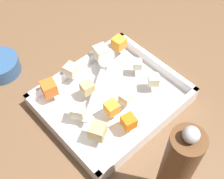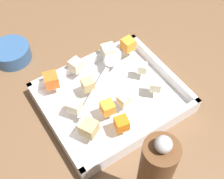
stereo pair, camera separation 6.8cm
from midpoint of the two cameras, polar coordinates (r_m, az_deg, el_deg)
name	(u,v)px [view 1 (the left image)]	position (r m, az deg, el deg)	size (l,w,h in m)	color
ground_plane	(110,98)	(0.73, -3.14, -1.78)	(4.00, 4.00, 0.00)	brown
baking_dish	(112,100)	(0.71, -2.73, -2.13)	(0.31, 0.26, 0.04)	silver
carrot_chunk_corner_nw	(49,88)	(0.69, -14.71, 0.08)	(0.03, 0.03, 0.03)	orange
carrot_chunk_heap_top	(112,108)	(0.64, -3.09, -3.75)	(0.03, 0.03, 0.03)	orange
carrot_chunk_near_right	(119,43)	(0.77, -1.22, 8.73)	(0.03, 0.03, 0.03)	orange
carrot_chunk_mid_right	(129,122)	(0.62, 0.10, -6.40)	(0.03, 0.03, 0.03)	orange
potato_chunk_corner_sw	(87,87)	(0.68, -7.64, 0.20)	(0.03, 0.03, 0.03)	tan
potato_chunk_front_center	(98,131)	(0.61, -5.98, -8.11)	(0.03, 0.03, 0.03)	tan
potato_chunk_near_left	(78,111)	(0.65, -9.55, -4.26)	(0.03, 0.03, 0.03)	beige
potato_chunk_rim_edge	(153,80)	(0.69, 5.20, 1.69)	(0.02, 0.02, 0.02)	beige
potato_chunk_near_spoon	(101,52)	(0.75, -4.73, 6.96)	(0.03, 0.03, 0.03)	beige
potato_chunk_heap_side	(138,65)	(0.72, 2.34, 4.57)	(0.02, 0.02, 0.02)	beige
parsnip_chunk_under_handle	(126,98)	(0.66, -0.31, -1.84)	(0.02, 0.02, 0.02)	beige
parsnip_chunk_back_center	(71,70)	(0.72, -10.52, 3.54)	(0.03, 0.03, 0.03)	beige
serving_spoon	(104,62)	(0.73, -4.09, 5.11)	(0.20, 0.14, 0.02)	silver
pepper_mill	(175,172)	(0.51, 8.17, -15.63)	(0.05, 0.05, 0.26)	brown
small_prep_bowl	(0,66)	(0.83, -22.90, 4.06)	(0.10, 0.10, 0.04)	#33598C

